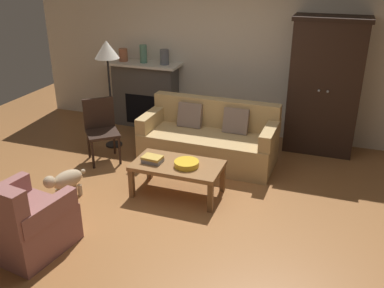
# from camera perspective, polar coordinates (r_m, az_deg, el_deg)

# --- Properties ---
(ground_plane) EXTENTS (9.60, 9.60, 0.00)m
(ground_plane) POSITION_cam_1_polar(r_m,az_deg,el_deg) (5.22, -1.28, -8.01)
(ground_plane) COLOR #9E6638
(back_wall) EXTENTS (7.20, 0.10, 2.80)m
(back_wall) POSITION_cam_1_polar(r_m,az_deg,el_deg) (7.02, 6.19, 12.49)
(back_wall) COLOR silver
(back_wall) RESTS_ON ground
(fireplace) EXTENTS (1.26, 0.48, 1.12)m
(fireplace) POSITION_cam_1_polar(r_m,az_deg,el_deg) (7.50, -6.21, 6.66)
(fireplace) COLOR #4C4947
(fireplace) RESTS_ON ground
(armoire) EXTENTS (1.06, 0.57, 2.01)m
(armoire) POSITION_cam_1_polar(r_m,az_deg,el_deg) (6.61, 17.30, 7.36)
(armoire) COLOR black
(armoire) RESTS_ON ground
(couch) EXTENTS (1.93, 0.88, 0.86)m
(couch) POSITION_cam_1_polar(r_m,az_deg,el_deg) (6.18, 2.33, 0.53)
(couch) COLOR tan
(couch) RESTS_ON ground
(coffee_table) EXTENTS (1.10, 0.60, 0.42)m
(coffee_table) POSITION_cam_1_polar(r_m,az_deg,el_deg) (5.27, -1.95, -3.18)
(coffee_table) COLOR olive
(coffee_table) RESTS_ON ground
(fruit_bowl) EXTENTS (0.30, 0.30, 0.07)m
(fruit_bowl) POSITION_cam_1_polar(r_m,az_deg,el_deg) (5.16, -0.73, -2.65)
(fruit_bowl) COLOR gold
(fruit_bowl) RESTS_ON coffee_table
(book_stack) EXTENTS (0.25, 0.19, 0.08)m
(book_stack) POSITION_cam_1_polar(r_m,az_deg,el_deg) (5.29, -5.30, -2.04)
(book_stack) COLOR gray
(book_stack) RESTS_ON coffee_table
(mantel_vase_terracotta) EXTENTS (0.15, 0.15, 0.21)m
(mantel_vase_terracotta) POSITION_cam_1_polar(r_m,az_deg,el_deg) (7.49, -9.18, 11.68)
(mantel_vase_terracotta) COLOR #A86042
(mantel_vase_terracotta) RESTS_ON fireplace
(mantel_vase_jade) EXTENTS (0.12, 0.12, 0.30)m
(mantel_vase_jade) POSITION_cam_1_polar(r_m,az_deg,el_deg) (7.31, -6.51, 11.88)
(mantel_vase_jade) COLOR slate
(mantel_vase_jade) RESTS_ON fireplace
(mantel_vase_slate) EXTENTS (0.15, 0.15, 0.25)m
(mantel_vase_slate) POSITION_cam_1_polar(r_m,az_deg,el_deg) (7.16, -3.71, 11.52)
(mantel_vase_slate) COLOR #565B66
(mantel_vase_slate) RESTS_ON fireplace
(armchair_near_left) EXTENTS (0.87, 0.87, 0.88)m
(armchair_near_left) POSITION_cam_1_polar(r_m,az_deg,el_deg) (4.64, -21.75, -9.77)
(armchair_near_left) COLOR #935B56
(armchair_near_left) RESTS_ON ground
(side_chair_wooden) EXTENTS (0.62, 0.62, 0.90)m
(side_chair_wooden) POSITION_cam_1_polar(r_m,az_deg,el_deg) (6.30, -12.07, 2.37)
(side_chair_wooden) COLOR black
(side_chair_wooden) RESTS_ON ground
(floor_lamp) EXTENTS (0.36, 0.36, 1.65)m
(floor_lamp) POSITION_cam_1_polar(r_m,az_deg,el_deg) (6.48, -11.29, 11.48)
(floor_lamp) COLOR black
(floor_lamp) RESTS_ON ground
(dog) EXTENTS (0.33, 0.54, 0.39)m
(dog) POSITION_cam_1_polar(r_m,az_deg,el_deg) (5.45, -16.58, -4.71)
(dog) COLOR tan
(dog) RESTS_ON ground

